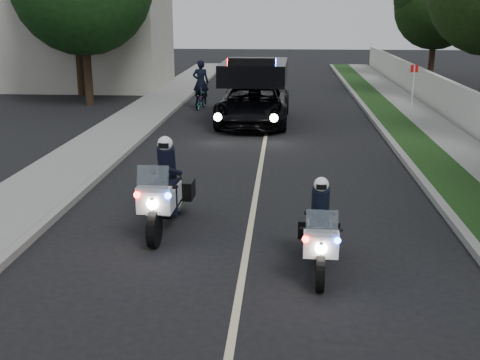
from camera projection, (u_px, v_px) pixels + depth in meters
The scene contains 17 objects.
ground at pixel (229, 352), 7.58m from camera, with size 120.00×120.00×0.00m, color black.
curb_right at pixel (406, 161), 16.84m from camera, with size 0.20×60.00×0.15m, color gray.
grass_verge at pixel (432, 161), 16.79m from camera, with size 1.20×60.00×0.16m, color #193814.
sidewalk_right at pixel (479, 162), 16.70m from camera, with size 1.40×60.00×0.16m, color gray.
curb_left at pixel (122, 156), 17.44m from camera, with size 0.20×60.00×0.15m, color gray.
sidewalk_left at pixel (85, 155), 17.52m from camera, with size 2.00×60.00×0.16m, color gray.
building_far at pixel (90, 23), 32.26m from camera, with size 8.00×6.00×7.00m, color #A8A396.
lane_marking at pixel (262, 161), 17.16m from camera, with size 0.12×50.00×0.01m, color #BFB78C.
police_moto_left at pixel (166, 229), 11.83m from camera, with size 0.76×2.18×1.85m, color silver, non-canonical shape.
police_moto_right at pixel (318, 269), 10.00m from camera, with size 0.65×1.85×1.58m, color silver, non-canonical shape.
police_suv at pixel (254, 123), 22.76m from camera, with size 2.59×5.60×2.72m, color black.
bicycle at pixel (201, 109), 26.13m from camera, with size 0.54×1.54×0.80m, color black.
cyclist at pixel (201, 109), 26.13m from camera, with size 0.69×0.46×1.91m, color black.
sign_post at pixel (411, 112), 25.34m from camera, with size 0.32×0.32×2.04m, color red, non-canonical shape.
tree_right_e at pixel (430, 79), 37.05m from camera, with size 5.01×5.01×8.35m, color black, non-canonical shape.
tree_left_near at pixel (90, 105), 27.09m from camera, with size 6.16×6.16×10.26m, color #153B13, non-canonical shape.
tree_left_far at pixel (82, 95), 30.27m from camera, with size 5.93×5.93×9.89m, color black, non-canonical shape.
Camera 1 is at (0.64, -6.65, 4.20)m, focal length 44.62 mm.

